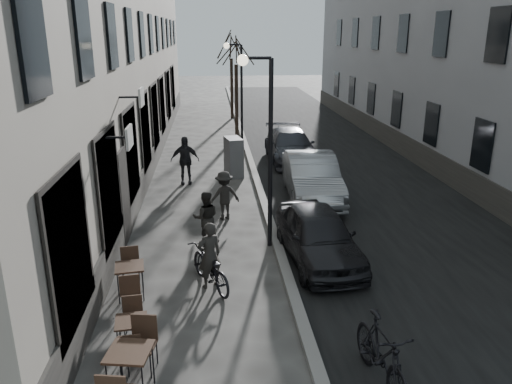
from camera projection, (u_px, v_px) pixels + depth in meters
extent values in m
cube|color=black|center=(326.00, 156.00, 23.53)|extent=(7.30, 60.00, 0.00)
cube|color=gray|center=(249.00, 156.00, 23.20)|extent=(0.25, 60.00, 0.12)
cylinder|color=black|center=(270.00, 157.00, 12.96)|extent=(0.12, 0.12, 5.00)
cylinder|color=black|center=(257.00, 58.00, 12.15)|extent=(0.70, 0.08, 0.08)
sphere|color=#FFF2CC|center=(243.00, 60.00, 12.14)|extent=(0.28, 0.28, 0.28)
cylinder|color=black|center=(242.00, 98.00, 24.32)|extent=(0.12, 0.12, 5.00)
cylinder|color=black|center=(234.00, 45.00, 23.52)|extent=(0.70, 0.08, 0.08)
sphere|color=#FFF2CC|center=(226.00, 46.00, 23.51)|extent=(0.28, 0.28, 0.28)
cylinder|color=black|center=(237.00, 101.00, 27.33)|extent=(0.20, 0.20, 3.90)
cylinder|color=black|center=(232.00, 89.00, 33.01)|extent=(0.20, 0.20, 3.90)
cube|color=black|center=(129.00, 352.00, 7.88)|extent=(0.78, 0.78, 0.04)
cylinder|color=black|center=(108.00, 384.00, 7.76)|extent=(0.03, 0.03, 0.78)
cylinder|color=black|center=(120.00, 362.00, 8.29)|extent=(0.03, 0.03, 0.78)
cylinder|color=black|center=(153.00, 363.00, 8.25)|extent=(0.03, 0.03, 0.78)
cube|color=black|center=(131.00, 321.00, 8.96)|extent=(0.62, 0.62, 0.04)
cylinder|color=black|center=(118.00, 347.00, 8.80)|extent=(0.02, 0.02, 0.65)
cylinder|color=black|center=(145.00, 343.00, 8.89)|extent=(0.02, 0.02, 0.65)
cylinder|color=black|center=(120.00, 332.00, 9.24)|extent=(0.02, 0.02, 0.65)
cylinder|color=black|center=(146.00, 329.00, 9.32)|extent=(0.02, 0.02, 0.65)
cube|color=black|center=(129.00, 267.00, 10.88)|extent=(0.70, 0.70, 0.04)
cylinder|color=black|center=(118.00, 289.00, 10.70)|extent=(0.02, 0.02, 0.71)
cylinder|color=black|center=(143.00, 286.00, 10.81)|extent=(0.02, 0.02, 0.71)
cylinder|color=black|center=(119.00, 278.00, 11.17)|extent=(0.02, 0.02, 0.71)
cylinder|color=black|center=(142.00, 275.00, 11.29)|extent=(0.02, 0.02, 0.71)
cube|color=slate|center=(234.00, 157.00, 20.06)|extent=(0.78, 1.14, 1.57)
imported|color=black|center=(210.00, 267.00, 11.39)|extent=(1.36, 1.94, 0.97)
imported|color=black|center=(210.00, 255.00, 11.29)|extent=(0.68, 0.59, 1.58)
imported|color=black|center=(206.00, 218.00, 13.68)|extent=(0.75, 0.60, 1.49)
imported|color=black|center=(224.00, 195.00, 15.45)|extent=(1.12, 0.84, 1.53)
imported|color=black|center=(185.00, 160.00, 19.00)|extent=(1.11, 0.53, 1.85)
imported|color=black|center=(318.00, 235.00, 12.67)|extent=(1.95, 4.15, 1.37)
imported|color=#979CA0|center=(312.00, 177.00, 17.33)|extent=(1.86, 4.80, 1.56)
imported|color=#32343B|center=(291.00, 146.00, 22.36)|extent=(2.04, 4.86, 1.40)
imported|color=black|center=(382.00, 355.00, 8.13)|extent=(0.77, 2.06, 1.21)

